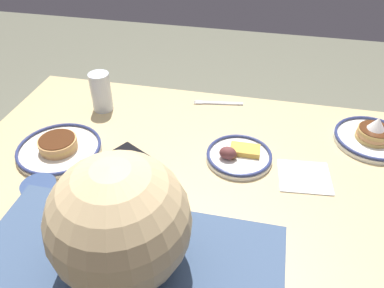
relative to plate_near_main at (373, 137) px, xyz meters
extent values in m
cube|color=tan|center=(0.52, 0.20, -0.04)|extent=(1.50, 0.80, 0.04)
cylinder|color=tan|center=(-0.13, -0.10, -0.41)|extent=(0.06, 0.06, 0.70)
cylinder|color=tan|center=(1.17, -0.10, -0.41)|extent=(0.06, 0.06, 0.70)
cylinder|color=white|center=(0.00, 0.00, -0.01)|extent=(0.24, 0.24, 0.01)
torus|color=navy|center=(0.00, 0.00, 0.00)|extent=(0.24, 0.24, 0.01)
cylinder|color=tan|center=(0.00, 0.00, 0.00)|extent=(0.11, 0.11, 0.01)
cylinder|color=tan|center=(0.00, 0.00, 0.01)|extent=(0.11, 0.11, 0.01)
cylinder|color=tan|center=(0.00, 0.00, 0.02)|extent=(0.11, 0.11, 0.01)
cylinder|color=#4C2814|center=(0.00, 0.00, 0.03)|extent=(0.10, 0.10, 0.00)
cone|color=white|center=(0.00, 0.00, 0.05)|extent=(0.05, 0.05, 0.04)
cylinder|color=white|center=(0.42, 0.18, -0.01)|extent=(0.20, 0.20, 0.01)
torus|color=navy|center=(0.42, 0.18, 0.00)|extent=(0.20, 0.20, 0.01)
cube|color=gold|center=(0.40, 0.16, 0.00)|extent=(0.09, 0.06, 0.02)
ellipsoid|color=brown|center=(0.44, 0.20, 0.01)|extent=(0.04, 0.03, 0.03)
ellipsoid|color=brown|center=(0.45, 0.21, 0.01)|extent=(0.03, 0.03, 0.03)
ellipsoid|color=brown|center=(0.45, 0.20, 0.01)|extent=(0.03, 0.03, 0.03)
ellipsoid|color=brown|center=(0.45, 0.21, 0.01)|extent=(0.05, 0.04, 0.04)
cylinder|color=silver|center=(0.98, 0.27, -0.01)|extent=(0.27, 0.27, 0.01)
torus|color=navy|center=(0.98, 0.27, 0.00)|extent=(0.26, 0.26, 0.01)
cylinder|color=tan|center=(0.98, 0.27, 0.00)|extent=(0.12, 0.12, 0.01)
cylinder|color=#D8A150|center=(0.98, 0.27, 0.01)|extent=(0.12, 0.12, 0.01)
cylinder|color=tan|center=(0.98, 0.27, 0.02)|extent=(0.12, 0.12, 0.01)
cylinder|color=#4C2814|center=(0.98, 0.27, 0.03)|extent=(0.11, 0.11, 0.00)
cylinder|color=#334772|center=(0.90, 0.50, 0.02)|extent=(0.09, 0.09, 0.09)
torus|color=#334772|center=(0.90, 0.54, 0.02)|extent=(0.02, 0.06, 0.06)
cylinder|color=brown|center=(0.90, 0.50, 0.05)|extent=(0.08, 0.08, 0.01)
cylinder|color=silver|center=(0.94, 0.00, 0.05)|extent=(0.07, 0.07, 0.14)
cylinder|color=black|center=(0.94, 0.00, 0.03)|extent=(0.06, 0.06, 0.10)
cube|color=black|center=(0.74, 0.25, -0.02)|extent=(0.16, 0.13, 0.01)
cube|color=white|center=(0.22, 0.22, -0.02)|extent=(0.16, 0.15, 0.00)
cube|color=silver|center=(0.53, -0.13, -0.02)|extent=(0.18, 0.04, 0.01)
cube|color=silver|center=(0.61, -0.12, -0.02)|extent=(0.03, 0.01, 0.00)
cube|color=silver|center=(0.61, -0.12, -0.02)|extent=(0.03, 0.01, 0.00)
cube|color=silver|center=(0.61, -0.11, -0.02)|extent=(0.03, 0.01, 0.00)
cube|color=silver|center=(0.61, -0.11, -0.02)|extent=(0.03, 0.01, 0.00)
sphere|color=#D0B27E|center=(0.52, 0.82, 0.38)|extent=(0.18, 0.18, 0.18)
cylinder|color=tan|center=(0.55, 0.64, 0.02)|extent=(0.08, 0.08, 0.26)
camera|label=1|loc=(0.36, 1.11, 0.75)|focal=35.81mm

